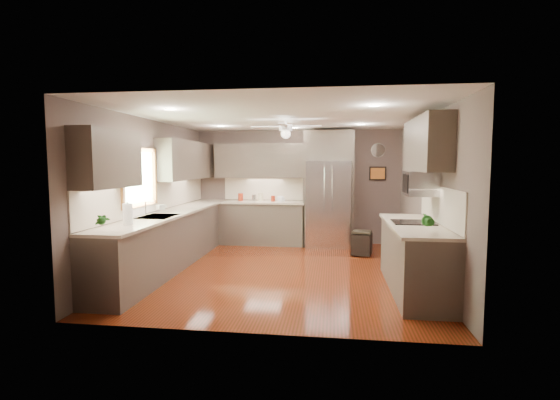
% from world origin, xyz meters
% --- Properties ---
extents(floor, '(5.00, 5.00, 0.00)m').
position_xyz_m(floor, '(0.00, 0.00, 0.00)').
color(floor, '#451D09').
rests_on(floor, ground).
extents(ceiling, '(5.00, 5.00, 0.00)m').
position_xyz_m(ceiling, '(0.00, 0.00, 2.50)').
color(ceiling, white).
rests_on(ceiling, ground).
extents(wall_back, '(4.50, 0.00, 4.50)m').
position_xyz_m(wall_back, '(0.00, 2.50, 1.25)').
color(wall_back, brown).
rests_on(wall_back, ground).
extents(wall_front, '(4.50, 0.00, 4.50)m').
position_xyz_m(wall_front, '(0.00, -2.50, 1.25)').
color(wall_front, brown).
rests_on(wall_front, ground).
extents(wall_left, '(0.00, 5.00, 5.00)m').
position_xyz_m(wall_left, '(-2.25, 0.00, 1.25)').
color(wall_left, brown).
rests_on(wall_left, ground).
extents(wall_right, '(0.00, 5.00, 5.00)m').
position_xyz_m(wall_right, '(2.25, 0.00, 1.25)').
color(wall_right, brown).
rests_on(wall_right, ground).
extents(canister_a, '(0.14, 0.14, 0.18)m').
position_xyz_m(canister_a, '(-1.24, 2.25, 1.02)').
color(canister_a, maroon).
rests_on(canister_a, back_run).
extents(canister_b, '(0.11, 0.11, 0.15)m').
position_xyz_m(canister_b, '(-0.93, 2.23, 1.01)').
color(canister_b, silver).
rests_on(canister_b, back_run).
extents(canister_c, '(0.14, 0.14, 0.19)m').
position_xyz_m(canister_c, '(-0.79, 2.26, 1.03)').
color(canister_c, beige).
rests_on(canister_c, back_run).
extents(canister_d, '(0.09, 0.09, 0.13)m').
position_xyz_m(canister_d, '(-0.50, 2.20, 1.00)').
color(canister_d, maroon).
rests_on(canister_d, back_run).
extents(soap_bottle, '(0.11, 0.11, 0.19)m').
position_xyz_m(soap_bottle, '(-2.07, -0.05, 1.03)').
color(soap_bottle, white).
rests_on(soap_bottle, left_run).
extents(potted_plant_left, '(0.19, 0.16, 0.31)m').
position_xyz_m(potted_plant_left, '(-1.95, -2.04, 1.09)').
color(potted_plant_left, '#1E5C1A').
rests_on(potted_plant_left, left_run).
extents(potted_plant_right, '(0.18, 0.15, 0.31)m').
position_xyz_m(potted_plant_right, '(1.91, -1.57, 1.09)').
color(potted_plant_right, '#1E5C1A').
rests_on(potted_plant_right, right_run).
extents(bowl, '(0.25, 0.25, 0.05)m').
position_xyz_m(bowl, '(-0.33, 2.18, 0.96)').
color(bowl, beige).
rests_on(bowl, back_run).
extents(left_run, '(0.65, 4.70, 1.45)m').
position_xyz_m(left_run, '(-1.95, 0.15, 0.48)').
color(left_run, '#4C3F37').
rests_on(left_run, ground).
extents(back_run, '(1.85, 0.65, 1.45)m').
position_xyz_m(back_run, '(-0.72, 2.20, 0.48)').
color(back_run, '#4C3F37').
rests_on(back_run, ground).
extents(uppers, '(4.50, 4.70, 0.95)m').
position_xyz_m(uppers, '(-0.74, 0.71, 1.87)').
color(uppers, '#4C3F37').
rests_on(uppers, wall_left).
extents(window, '(0.05, 1.12, 0.92)m').
position_xyz_m(window, '(-2.22, -0.50, 1.55)').
color(window, '#BFF2B2').
rests_on(window, wall_left).
extents(sink, '(0.50, 0.70, 0.32)m').
position_xyz_m(sink, '(-1.93, -0.50, 0.91)').
color(sink, silver).
rests_on(sink, left_run).
extents(refrigerator, '(1.06, 0.75, 2.45)m').
position_xyz_m(refrigerator, '(0.70, 2.16, 1.19)').
color(refrigerator, silver).
rests_on(refrigerator, ground).
extents(right_run, '(0.70, 2.20, 1.45)m').
position_xyz_m(right_run, '(1.93, -0.80, 0.48)').
color(right_run, '#4C3F37').
rests_on(right_run, ground).
extents(microwave, '(0.43, 0.55, 0.34)m').
position_xyz_m(microwave, '(2.03, -0.55, 1.48)').
color(microwave, silver).
rests_on(microwave, wall_right).
extents(ceiling_fan, '(1.18, 1.18, 0.32)m').
position_xyz_m(ceiling_fan, '(-0.00, 0.30, 2.33)').
color(ceiling_fan, white).
rests_on(ceiling_fan, ceiling).
extents(recessed_lights, '(2.84, 3.14, 0.01)m').
position_xyz_m(recessed_lights, '(-0.04, 0.40, 2.49)').
color(recessed_lights, white).
rests_on(recessed_lights, ceiling).
extents(wall_clock, '(0.30, 0.03, 0.30)m').
position_xyz_m(wall_clock, '(1.75, 2.48, 2.05)').
color(wall_clock, white).
rests_on(wall_clock, wall_back).
extents(framed_print, '(0.36, 0.03, 0.30)m').
position_xyz_m(framed_print, '(1.75, 2.48, 1.55)').
color(framed_print, black).
rests_on(framed_print, wall_back).
extents(stool, '(0.43, 0.43, 0.45)m').
position_xyz_m(stool, '(1.35, 1.31, 0.24)').
color(stool, black).
rests_on(stool, ground).
extents(paper_towel, '(0.13, 0.13, 0.32)m').
position_xyz_m(paper_towel, '(-1.94, -1.42, 1.08)').
color(paper_towel, white).
rests_on(paper_towel, left_run).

